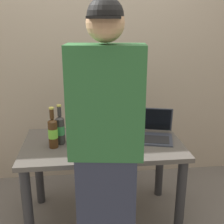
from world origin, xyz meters
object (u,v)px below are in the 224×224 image
beer_bottle_amber (73,129)px  person_figure (106,150)px  beer_bottle_dark (53,132)px  coffee_mug (87,130)px  laptop (153,131)px  beer_bottle_brown (60,129)px

beer_bottle_amber → person_figure: (0.21, -0.59, 0.09)m
beer_bottle_dark → coffee_mug: size_ratio=2.87×
laptop → beer_bottle_brown: 0.75m
beer_bottle_amber → coffee_mug: size_ratio=2.60×
person_figure → beer_bottle_amber: bearing=110.0°
laptop → beer_bottle_brown: bearing=-176.2°
beer_bottle_brown → beer_bottle_amber: (0.09, 0.03, -0.02)m
beer_bottle_amber → person_figure: bearing=-70.0°
person_figure → coffee_mug: (-0.09, 0.72, -0.15)m
beer_bottle_dark → beer_bottle_amber: 0.17m
coffee_mug → beer_bottle_amber: bearing=-130.6°
coffee_mug → beer_bottle_brown: bearing=-142.4°
laptop → beer_bottle_brown: size_ratio=1.26×
beer_bottle_dark → coffee_mug: bearing=41.2°
laptop → person_figure: size_ratio=0.23×
beer_bottle_brown → beer_bottle_amber: 0.10m
beer_bottle_dark → person_figure: (0.36, -0.49, 0.07)m
beer_bottle_brown → beer_bottle_dark: bearing=-127.4°
laptop → person_figure: bearing=-125.8°
beer_bottle_brown → beer_bottle_amber: size_ratio=1.10×
beer_bottle_brown → coffee_mug: size_ratio=2.85×
person_figure → beer_bottle_brown: bearing=118.7°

